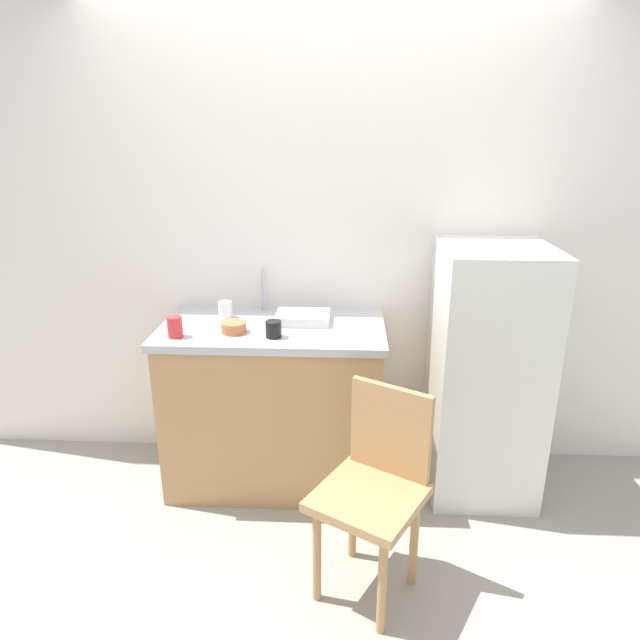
% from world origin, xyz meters
% --- Properties ---
extents(ground_plane, '(8.00, 8.00, 0.00)m').
position_xyz_m(ground_plane, '(0.00, 0.00, 0.00)').
color(ground_plane, '#9E998E').
extents(back_wall, '(4.80, 0.10, 2.65)m').
position_xyz_m(back_wall, '(0.00, 1.00, 1.33)').
color(back_wall, white).
rests_on(back_wall, ground_plane).
extents(cabinet_base, '(1.12, 0.60, 0.87)m').
position_xyz_m(cabinet_base, '(-0.28, 0.65, 0.44)').
color(cabinet_base, tan).
rests_on(cabinet_base, ground_plane).
extents(countertop, '(1.16, 0.64, 0.04)m').
position_xyz_m(countertop, '(-0.28, 0.65, 0.89)').
color(countertop, '#B7B7BC').
rests_on(countertop, cabinet_base).
extents(faucet, '(0.02, 0.02, 0.23)m').
position_xyz_m(faucet, '(-0.36, 0.90, 1.03)').
color(faucet, '#B7B7BC').
rests_on(faucet, countertop).
extents(refrigerator, '(0.54, 0.60, 1.34)m').
position_xyz_m(refrigerator, '(0.84, 0.65, 0.67)').
color(refrigerator, silver).
rests_on(refrigerator, ground_plane).
extents(chair, '(0.55, 0.55, 0.89)m').
position_xyz_m(chair, '(0.23, -0.11, 0.50)').
color(chair, tan).
rests_on(chair, ground_plane).
extents(dish_tray, '(0.28, 0.20, 0.05)m').
position_xyz_m(dish_tray, '(-0.12, 0.71, 0.94)').
color(dish_tray, white).
rests_on(dish_tray, countertop).
extents(terracotta_bowl, '(0.13, 0.13, 0.05)m').
position_xyz_m(terracotta_bowl, '(-0.46, 0.53, 0.94)').
color(terracotta_bowl, '#C67042').
rests_on(terracotta_bowl, countertop).
extents(cup_black, '(0.08, 0.08, 0.08)m').
position_xyz_m(cup_black, '(-0.25, 0.48, 0.95)').
color(cup_black, black).
rests_on(cup_black, countertop).
extents(cup_white, '(0.07, 0.07, 0.09)m').
position_xyz_m(cup_white, '(-0.55, 0.76, 0.96)').
color(cup_white, white).
rests_on(cup_white, countertop).
extents(cup_red, '(0.07, 0.07, 0.10)m').
position_xyz_m(cup_red, '(-0.73, 0.46, 0.97)').
color(cup_red, red).
rests_on(cup_red, countertop).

